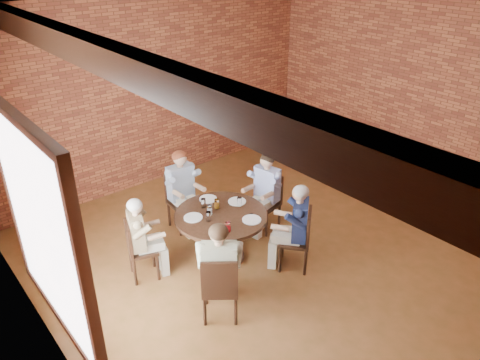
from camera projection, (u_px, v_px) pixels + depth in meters
floor at (293, 259)px, 6.83m from camera, size 7.00×7.00×0.00m
ceiling at (309, 15)px, 5.26m from camera, size 7.00×7.00×0.00m
wall_back at (160, 92)px, 8.44m from camera, size 7.00×0.00×7.00m
wall_left at (48, 247)px, 4.21m from camera, size 0.00×7.00×7.00m
wall_right at (434, 103)px, 7.88m from camera, size 0.00×7.00×7.00m
ceiling_beam at (108, 58)px, 3.94m from camera, size 0.22×6.90×0.26m
window at (42, 230)px, 4.55m from camera, size 0.10×2.16×2.36m
dining_table at (221, 227)px, 6.62m from camera, size 1.31×1.31×0.75m
chair_a at (268, 199)px, 7.40m from camera, size 0.48×0.48×0.91m
diner_a at (265, 193)px, 7.27m from camera, size 0.70×0.61×1.29m
chair_b at (181, 197)px, 7.43m from camera, size 0.44×0.44×0.93m
diner_b at (183, 191)px, 7.30m from camera, size 0.55×0.66×1.32m
chair_c at (137, 248)px, 6.26m from camera, size 0.47×0.47×0.87m
diner_c at (141, 239)px, 6.22m from camera, size 0.68×0.61×1.22m
chair_d at (220, 286)px, 5.53m from camera, size 0.60×0.60×0.94m
diner_d at (220, 271)px, 5.53m from camera, size 0.82×0.84×1.34m
chair_e at (301, 237)px, 6.45m from camera, size 0.57×0.57×0.92m
diner_e at (295, 228)px, 6.40m from camera, size 0.79×0.80×1.29m
plate_a at (237, 201)px, 6.81m from camera, size 0.26×0.26×0.01m
plate_b at (208, 199)px, 6.88m from camera, size 0.26×0.26×0.01m
plate_c at (193, 218)px, 6.42m from camera, size 0.26×0.26×0.01m
plate_d at (252, 220)px, 6.37m from camera, size 0.26×0.26×0.01m
glass_a at (239, 202)px, 6.67m from camera, size 0.07×0.07×0.14m
glass_b at (217, 204)px, 6.63m from camera, size 0.07×0.07×0.14m
glass_c at (203, 203)px, 6.64m from camera, size 0.07×0.07×0.14m
glass_d at (210, 210)px, 6.48m from camera, size 0.07×0.07×0.14m
glass_e at (208, 216)px, 6.33m from camera, size 0.07×0.07×0.14m
glass_f at (228, 227)px, 6.10m from camera, size 0.07×0.07×0.14m
smartphone at (252, 216)px, 6.46m from camera, size 0.10×0.14×0.01m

